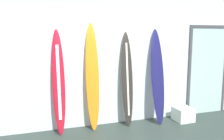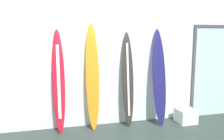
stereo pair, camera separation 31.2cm
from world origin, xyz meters
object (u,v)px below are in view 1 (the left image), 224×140
object	(u,v)px
surfboard_navy	(158,77)
glass_door	(207,69)
surfboard_crimson	(59,83)
surfboard_sunset	(92,77)
display_block_left	(183,114)
surfboard_charcoal	(127,80)

from	to	relation	value
surfboard_navy	glass_door	size ratio (longest dim) A/B	0.96
surfboard_crimson	glass_door	bearing A→B (deg)	2.62
surfboard_sunset	display_block_left	xyz separation A→B (m)	(2.05, -0.18, -0.93)
surfboard_navy	surfboard_charcoal	bearing A→B (deg)	175.08
surfboard_crimson	surfboard_charcoal	distance (m)	1.42
surfboard_crimson	surfboard_navy	bearing A→B (deg)	-1.46
surfboard_charcoal	surfboard_navy	size ratio (longest dim) A/B	0.97
surfboard_sunset	surfboard_navy	size ratio (longest dim) A/B	1.05
surfboard_crimson	surfboard_charcoal	bearing A→B (deg)	0.21
surfboard_sunset	glass_door	bearing A→B (deg)	3.06
surfboard_charcoal	glass_door	bearing A→B (deg)	4.20
surfboard_crimson	surfboard_navy	size ratio (longest dim) A/B	0.99
surfboard_sunset	glass_door	size ratio (longest dim) A/B	1.01
surfboard_charcoal	glass_door	distance (m)	2.18
surfboard_navy	display_block_left	world-z (taller)	surfboard_navy
surfboard_crimson	display_block_left	bearing A→B (deg)	-3.55
surfboard_sunset	surfboard_charcoal	world-z (taller)	surfboard_sunset
display_block_left	glass_door	bearing A→B (deg)	20.94
surfboard_navy	surfboard_sunset	bearing A→B (deg)	177.52
surfboard_crimson	surfboard_navy	distance (m)	2.11
surfboard_crimson	surfboard_charcoal	world-z (taller)	surfboard_crimson
surfboard_charcoal	display_block_left	xyz separation A→B (m)	(1.30, -0.17, -0.83)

